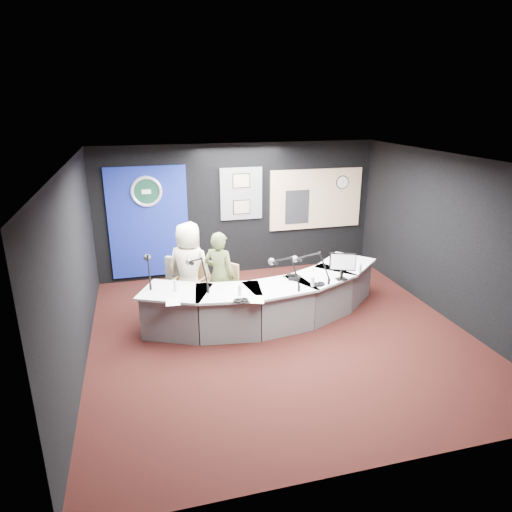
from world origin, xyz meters
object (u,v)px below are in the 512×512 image
object	(u,v)px
armchair_right	(220,292)
person_man	(189,268)
broadcast_desk	(268,300)
person_woman	(220,276)
armchair_left	(190,286)

from	to	relation	value
armchair_right	person_man	size ratio (longest dim) A/B	0.58
broadcast_desk	armchair_right	world-z (taller)	armchair_right
person_man	armchair_right	bearing A→B (deg)	172.58
broadcast_desk	armchair_right	xyz separation A→B (m)	(-0.78, 0.31, 0.10)
armchair_right	person_woman	bearing A→B (deg)	138.52
broadcast_desk	armchair_left	xyz separation A→B (m)	(-1.26, 0.66, 0.12)
broadcast_desk	armchair_right	distance (m)	0.84
armchair_right	broadcast_desk	bearing A→B (deg)	26.80
broadcast_desk	person_man	bearing A→B (deg)	152.10
person_man	armchair_left	bearing A→B (deg)	-0.00
broadcast_desk	person_man	xyz separation A→B (m)	(-1.26, 0.66, 0.46)
armchair_right	person_woman	world-z (taller)	person_woman
armchair_left	armchair_right	distance (m)	0.59
armchair_right	person_woman	distance (m)	0.30
person_woman	person_man	bearing A→B (deg)	0.26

